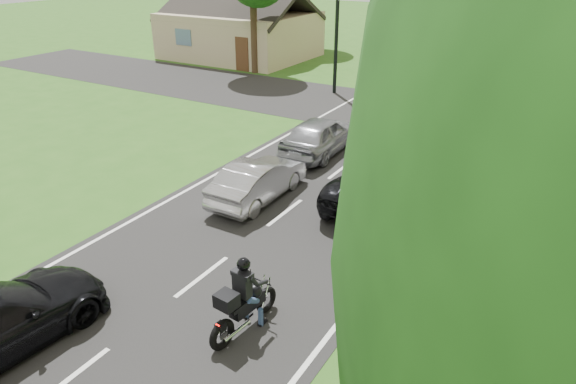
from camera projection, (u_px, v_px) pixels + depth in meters
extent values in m
plane|color=#295618|center=(202.00, 277.00, 12.84)|extent=(140.00, 140.00, 0.00)
cube|color=black|center=(362.00, 153.00, 20.59)|extent=(8.00, 100.00, 0.01)
cube|color=black|center=(411.00, 115.00, 25.23)|extent=(60.00, 7.00, 0.01)
torus|color=black|center=(266.00, 300.00, 11.49)|extent=(0.20, 0.64, 0.63)
torus|color=black|center=(222.00, 335.00, 10.45)|extent=(0.22, 0.70, 0.69)
cube|color=black|center=(248.00, 303.00, 10.92)|extent=(0.36, 0.93, 0.29)
sphere|color=black|center=(255.00, 291.00, 11.01)|extent=(0.32, 0.32, 0.32)
cube|color=black|center=(237.00, 305.00, 10.60)|extent=(0.38, 0.55, 0.10)
cube|color=#FF0C07|center=(218.00, 326.00, 10.24)|extent=(0.10, 0.04, 0.05)
cylinder|color=silver|center=(237.00, 331.00, 10.58)|extent=(0.16, 0.77, 0.09)
cylinder|color=black|center=(260.00, 281.00, 11.08)|extent=(0.59, 0.09, 0.03)
cube|color=black|center=(227.00, 300.00, 10.27)|extent=(0.46, 0.42, 0.31)
cube|color=black|center=(242.00, 284.00, 10.56)|extent=(0.40, 0.25, 0.57)
sphere|color=black|center=(243.00, 264.00, 10.42)|extent=(0.29, 0.29, 0.29)
cylinder|color=navy|center=(246.00, 310.00, 11.32)|extent=(0.13, 0.13, 0.43)
cylinder|color=navy|center=(261.00, 317.00, 11.09)|extent=(0.13, 0.13, 0.43)
imported|color=black|center=(386.00, 178.00, 16.40)|extent=(2.76, 5.65, 1.54)
imported|color=#ACABB0|center=(258.00, 180.00, 16.55)|extent=(1.44, 4.03, 1.32)
imported|color=#93959A|center=(320.00, 135.00, 20.26)|extent=(1.86, 4.44, 1.50)
cylinder|color=black|center=(531.00, 74.00, 19.99)|extent=(0.20, 0.20, 6.00)
cylinder|color=black|center=(471.00, 0.00, 20.12)|extent=(5.40, 0.14, 0.14)
imported|color=black|center=(456.00, 14.00, 20.59)|extent=(0.16, 0.36, 1.00)
imported|color=black|center=(385.00, 10.00, 21.98)|extent=(0.16, 0.36, 1.00)
sphere|color=#FF0C07|center=(456.00, 6.00, 20.31)|extent=(0.16, 0.16, 0.16)
sphere|color=#FF0C07|center=(385.00, 2.00, 21.70)|extent=(0.16, 0.16, 0.16)
cylinder|color=black|center=(336.00, 38.00, 27.91)|extent=(0.20, 0.20, 6.00)
cylinder|color=brown|center=(463.00, 169.00, 6.27)|extent=(0.28, 0.28, 10.00)
cylinder|color=slate|center=(428.00, 239.00, 12.56)|extent=(0.05, 0.05, 2.00)
cube|color=silver|center=(432.00, 207.00, 12.15)|extent=(0.55, 0.04, 0.45)
cylinder|color=slate|center=(499.00, 144.00, 18.66)|extent=(0.05, 0.05, 2.00)
cube|color=#0C591E|center=(504.00, 120.00, 18.25)|extent=(0.55, 0.04, 0.45)
cylinder|color=#332316|center=(254.00, 24.00, 32.57)|extent=(0.44, 0.44, 6.16)
cylinder|color=#332316|center=(303.00, 4.00, 41.13)|extent=(0.44, 0.44, 6.72)
cube|color=tan|center=(240.00, 35.00, 38.16)|extent=(10.00, 8.00, 3.20)
cube|color=black|center=(222.00, 8.00, 35.71)|extent=(10.20, 4.00, 2.29)
cube|color=black|center=(255.00, 3.00, 38.81)|extent=(10.20, 4.00, 2.29)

